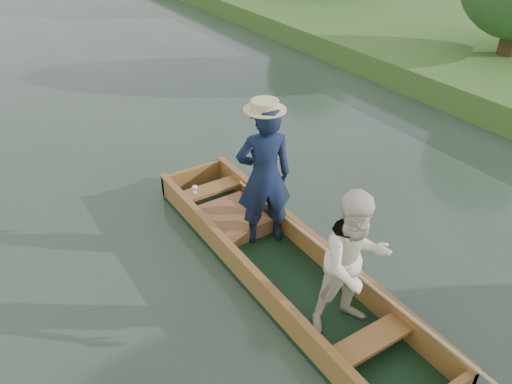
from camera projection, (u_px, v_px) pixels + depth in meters
ground at (281, 274)px, 6.48m from camera, size 120.00×120.00×0.00m
punt at (295, 234)px, 6.04m from camera, size 1.16×5.30×2.11m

